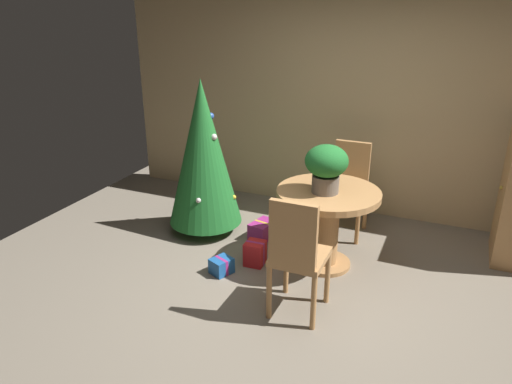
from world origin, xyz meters
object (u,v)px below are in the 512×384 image
object	(u,v)px
round_dining_table	(327,214)
flower_vase	(326,165)
gift_box_blue	(222,266)
gift_box_purple	(263,230)
wooden_chair_far	(348,183)
holiday_tree	(203,153)
wooden_chair_near	(297,253)
gift_box_red	(255,253)

from	to	relation	value
round_dining_table	flower_vase	size ratio (longest dim) A/B	2.17
gift_box_blue	gift_box_purple	world-z (taller)	gift_box_purple
wooden_chair_far	holiday_tree	distance (m)	1.57
flower_vase	wooden_chair_far	world-z (taller)	flower_vase
wooden_chair_far	gift_box_purple	distance (m)	1.04
wooden_chair_near	holiday_tree	bearing A→B (deg)	142.49
wooden_chair_near	gift_box_red	xyz separation A→B (m)	(-0.62, 0.61, -0.45)
flower_vase	gift_box_purple	size ratio (longest dim) A/B	1.33
round_dining_table	gift_box_red	bearing A→B (deg)	-157.69
holiday_tree	gift_box_red	distance (m)	1.20
gift_box_purple	wooden_chair_far	bearing A→B (deg)	35.62
holiday_tree	wooden_chair_far	bearing A→B (deg)	23.44
wooden_chair_far	gift_box_red	size ratio (longest dim) A/B	4.18
wooden_chair_near	wooden_chair_far	world-z (taller)	wooden_chair_near
gift_box_purple	gift_box_blue	bearing A→B (deg)	-95.67
round_dining_table	holiday_tree	size ratio (longest dim) A/B	0.57
round_dining_table	gift_box_purple	xyz separation A→B (m)	(-0.76, 0.28, -0.44)
gift_box_blue	holiday_tree	bearing A→B (deg)	127.55
gift_box_blue	gift_box_red	size ratio (longest dim) A/B	1.02
wooden_chair_near	gift_box_purple	distance (m)	1.45
round_dining_table	gift_box_blue	distance (m)	1.09
wooden_chair_far	gift_box_blue	bearing A→B (deg)	-121.81
round_dining_table	wooden_chair_near	xyz separation A→B (m)	(0.00, -0.87, 0.04)
round_dining_table	wooden_chair_far	xyz separation A→B (m)	(0.00, 0.82, 0.01)
wooden_chair_far	holiday_tree	xyz separation A→B (m)	(-1.41, -0.61, 0.34)
flower_vase	gift_box_purple	xyz separation A→B (m)	(-0.74, 0.33, -0.93)
wooden_chair_near	gift_box_purple	world-z (taller)	wooden_chair_near
round_dining_table	gift_box_purple	bearing A→B (deg)	159.69
round_dining_table	wooden_chair_far	bearing A→B (deg)	90.00
gift_box_blue	flower_vase	bearing A→B (deg)	30.15
gift_box_red	wooden_chair_near	bearing A→B (deg)	-44.84
flower_vase	wooden_chair_near	bearing A→B (deg)	-88.53
gift_box_purple	gift_box_red	distance (m)	0.55
wooden_chair_far	gift_box_red	bearing A→B (deg)	-119.83
wooden_chair_near	holiday_tree	size ratio (longest dim) A/B	0.62
round_dining_table	wooden_chair_far	world-z (taller)	wooden_chair_far
flower_vase	holiday_tree	size ratio (longest dim) A/B	0.26
flower_vase	wooden_chair_near	xyz separation A→B (m)	(0.02, -0.81, -0.45)
gift_box_blue	gift_box_purple	size ratio (longest dim) A/B	0.73
gift_box_purple	flower_vase	bearing A→B (deg)	-24.35
wooden_chair_near	wooden_chair_far	bearing A→B (deg)	90.00
wooden_chair_far	gift_box_purple	xyz separation A→B (m)	(-0.76, -0.54, -0.46)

